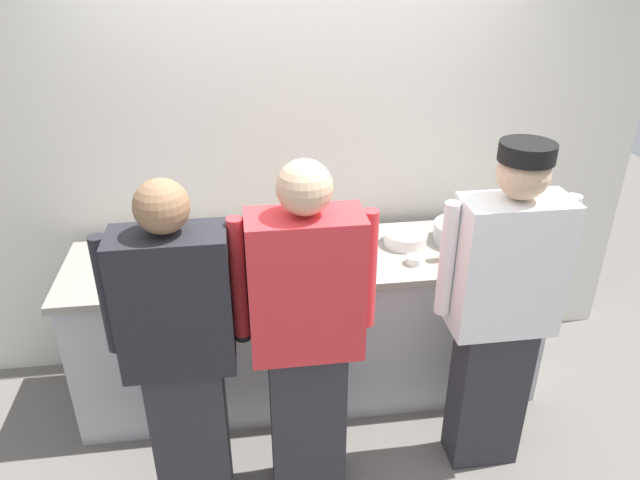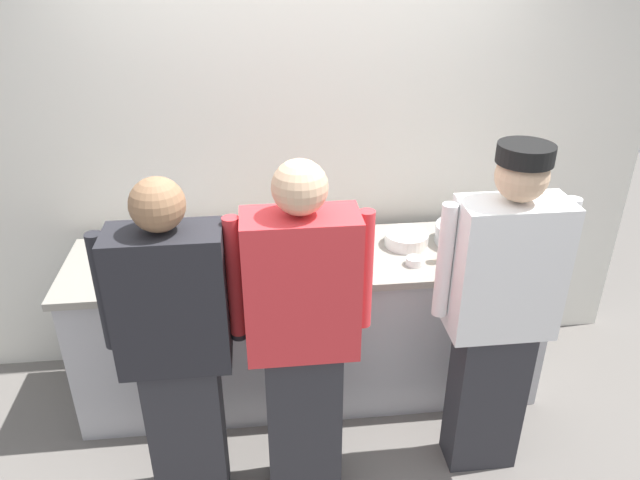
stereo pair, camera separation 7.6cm
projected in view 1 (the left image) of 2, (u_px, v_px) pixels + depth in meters
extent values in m
plane|color=slate|center=(320.00, 428.00, 3.36)|extent=(9.00, 9.00, 0.00)
cube|color=silver|center=(300.00, 146.00, 3.45)|extent=(4.12, 0.10, 2.74)
cube|color=#B2B2B7|center=(311.00, 327.00, 3.47)|extent=(2.57, 0.62, 0.87)
cube|color=gray|center=(310.00, 259.00, 3.26)|extent=(2.62, 0.68, 0.04)
cube|color=#2D2D33|center=(192.00, 432.00, 2.79)|extent=(0.33, 0.20, 0.80)
cube|color=#232328|center=(174.00, 302.00, 2.46)|extent=(0.47, 0.24, 0.64)
cylinder|color=#232328|center=(107.00, 295.00, 2.45)|extent=(0.07, 0.07, 0.54)
cylinder|color=#232328|center=(239.00, 286.00, 2.51)|extent=(0.07, 0.07, 0.54)
sphere|color=#8C6647|center=(161.00, 206.00, 2.26)|extent=(0.22, 0.22, 0.22)
cube|color=#2D2D33|center=(307.00, 418.00, 2.85)|extent=(0.34, 0.20, 0.83)
cube|color=red|center=(306.00, 286.00, 2.51)|extent=(0.48, 0.24, 0.65)
cylinder|color=red|center=(239.00, 279.00, 2.50)|extent=(0.07, 0.07, 0.56)
cylinder|color=red|center=(369.00, 270.00, 2.56)|extent=(0.07, 0.07, 0.56)
sphere|color=tan|center=(304.00, 187.00, 2.30)|extent=(0.22, 0.22, 0.22)
cube|color=#2D2D33|center=(487.00, 393.00, 3.01)|extent=(0.34, 0.20, 0.82)
cube|color=white|center=(508.00, 266.00, 2.67)|extent=(0.48, 0.24, 0.65)
cylinder|color=white|center=(447.00, 260.00, 2.66)|extent=(0.07, 0.07, 0.55)
cylinder|color=white|center=(563.00, 252.00, 2.73)|extent=(0.07, 0.07, 0.55)
sphere|color=tan|center=(524.00, 174.00, 2.47)|extent=(0.22, 0.22, 0.22)
cylinder|color=black|center=(527.00, 152.00, 2.43)|extent=(0.23, 0.23, 0.08)
cylinder|color=white|center=(405.00, 243.00, 3.37)|extent=(0.24, 0.24, 0.01)
cylinder|color=white|center=(405.00, 241.00, 3.37)|extent=(0.24, 0.24, 0.01)
cylinder|color=white|center=(405.00, 239.00, 3.36)|extent=(0.24, 0.24, 0.01)
cylinder|color=white|center=(405.00, 237.00, 3.36)|extent=(0.24, 0.24, 0.01)
cylinder|color=white|center=(406.00, 235.00, 3.35)|extent=(0.24, 0.24, 0.01)
cylinder|color=white|center=(406.00, 233.00, 3.34)|extent=(0.24, 0.24, 0.01)
cylinder|color=white|center=(240.00, 260.00, 3.19)|extent=(0.22, 0.22, 0.01)
cylinder|color=white|center=(240.00, 258.00, 3.19)|extent=(0.22, 0.22, 0.01)
cylinder|color=white|center=(240.00, 256.00, 3.18)|extent=(0.22, 0.22, 0.01)
cylinder|color=white|center=(240.00, 254.00, 3.18)|extent=(0.22, 0.22, 0.01)
cylinder|color=white|center=(240.00, 252.00, 3.17)|extent=(0.22, 0.22, 0.01)
cylinder|color=#B7BABF|center=(460.00, 232.00, 3.38)|extent=(0.30, 0.30, 0.11)
cube|color=#B7BABF|center=(169.00, 261.00, 3.17)|extent=(0.50, 0.39, 0.02)
cylinder|color=#E5E066|center=(274.00, 242.00, 3.23)|extent=(0.06, 0.06, 0.14)
cone|color=#E5E066|center=(273.00, 228.00, 3.19)|extent=(0.05, 0.05, 0.04)
cylinder|color=orange|center=(446.00, 247.00, 3.17)|extent=(0.06, 0.06, 0.16)
cone|color=orange|center=(448.00, 230.00, 3.13)|extent=(0.05, 0.05, 0.04)
cylinder|color=white|center=(281.00, 262.00, 3.15)|extent=(0.09, 0.09, 0.04)
cylinder|color=orange|center=(281.00, 260.00, 3.14)|extent=(0.07, 0.07, 0.01)
cylinder|color=white|center=(359.00, 258.00, 3.19)|extent=(0.10, 0.10, 0.04)
cylinder|color=red|center=(359.00, 255.00, 3.18)|extent=(0.08, 0.08, 0.01)
cylinder|color=white|center=(414.00, 260.00, 3.17)|extent=(0.09, 0.09, 0.04)
cylinder|color=orange|center=(414.00, 257.00, 3.16)|extent=(0.07, 0.07, 0.01)
cylinder|color=white|center=(331.00, 241.00, 3.35)|extent=(0.10, 0.10, 0.05)
cylinder|color=red|center=(331.00, 238.00, 3.34)|extent=(0.08, 0.08, 0.01)
cylinder|color=white|center=(304.00, 239.00, 3.30)|extent=(0.09, 0.09, 0.11)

